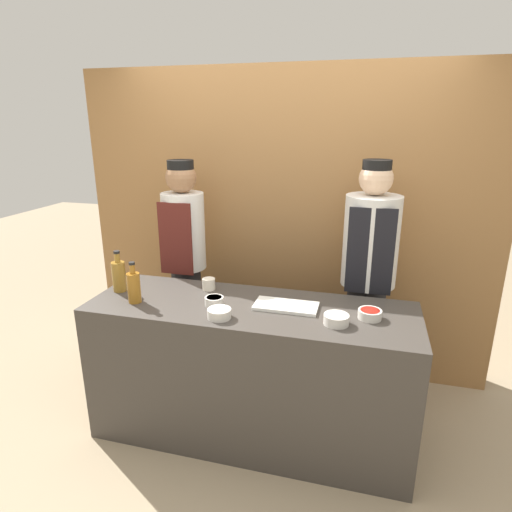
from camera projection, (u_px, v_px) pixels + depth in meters
The scene contains 13 objects.
ground_plane at pixel (251, 431), 2.89m from camera, with size 14.00×14.00×0.00m, color tan.
cabinet_wall at pixel (283, 225), 3.45m from camera, with size 3.27×0.18×2.40m.
counter at pixel (251, 372), 2.75m from camera, with size 2.01×0.66×0.92m.
sauce_bowl_red at pixel (370, 314), 2.44m from camera, with size 0.13×0.13×0.05m.
sauce_bowl_orange at pixel (219, 313), 2.45m from camera, with size 0.14×0.14×0.05m.
sauce_bowl_white at pixel (214, 301), 2.61m from camera, with size 0.12×0.12×0.05m.
sauce_bowl_brown at pixel (336, 319), 2.37m from camera, with size 0.14×0.14×0.06m.
cutting_board at pixel (286, 306), 2.59m from camera, with size 0.38×0.19×0.02m.
bottle_vinegar at pixel (119, 275), 2.81m from camera, with size 0.09×0.09×0.28m.
bottle_amber at pixel (134, 287), 2.64m from camera, with size 0.08×0.08×0.26m.
cup_cream at pixel (209, 284), 2.86m from camera, with size 0.09×0.09×0.08m.
chef_left at pixel (185, 262), 3.30m from camera, with size 0.32×0.32×1.73m.
chef_right at pixel (368, 278), 2.97m from camera, with size 0.37×0.37×1.77m.
Camera 1 is at (0.65, -2.31, 2.00)m, focal length 30.00 mm.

